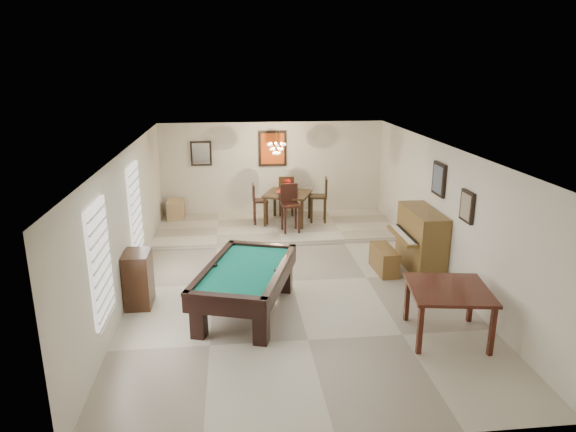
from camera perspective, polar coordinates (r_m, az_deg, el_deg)
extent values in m
cube|color=beige|center=(10.12, 0.37, -7.28)|extent=(6.00, 9.00, 0.02)
cube|color=silver|center=(14.01, -1.73, 5.11)|extent=(6.00, 0.04, 2.60)
cube|color=silver|center=(5.56, 5.85, -13.54)|extent=(6.00, 0.04, 2.60)
cube|color=silver|center=(9.80, -17.32, -0.69)|extent=(0.04, 9.00, 2.60)
cube|color=silver|center=(10.43, 16.99, 0.36)|extent=(0.04, 9.00, 2.60)
cube|color=white|center=(9.37, 0.40, 7.48)|extent=(6.00, 9.00, 0.04)
cube|color=beige|center=(13.12, -1.25, -1.28)|extent=(6.00, 2.50, 0.12)
cube|color=white|center=(7.73, -20.13, -4.79)|extent=(0.06, 1.00, 1.70)
cube|color=white|center=(10.33, -16.61, 0.82)|extent=(0.06, 1.00, 1.70)
cube|color=brown|center=(10.66, 10.62, -4.78)|extent=(0.39, 0.93, 0.51)
cube|color=black|center=(9.36, -16.27, -6.72)|extent=(0.43, 0.65, 0.97)
cube|color=tan|center=(13.95, -12.35, 0.72)|extent=(0.43, 0.54, 0.49)
cube|color=#D84C14|center=(13.87, -1.74, 7.51)|extent=(0.75, 0.06, 0.95)
cube|color=white|center=(13.87, -9.64, 6.87)|extent=(0.55, 0.06, 0.65)
cube|color=slate|center=(10.54, 16.44, 3.94)|extent=(0.06, 0.55, 0.65)
cube|color=gray|center=(9.43, 19.29, 1.00)|extent=(0.06, 0.45, 0.55)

